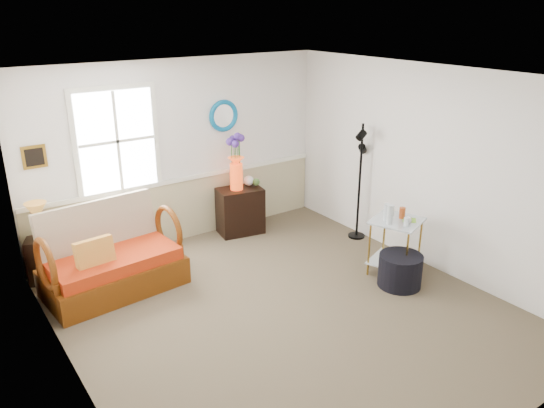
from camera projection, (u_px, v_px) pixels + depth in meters
floor at (285, 311)px, 6.02m from camera, size 4.50×5.00×0.01m
ceiling at (287, 77)px, 5.10m from camera, size 4.50×5.00×0.01m
walls at (286, 204)px, 5.56m from camera, size 4.51×5.01×2.60m
wainscot at (185, 209)px, 7.76m from camera, size 4.46×0.02×0.90m
chair_rail at (183, 179)px, 7.59m from camera, size 4.46×0.04×0.06m
window at (117, 141)px, 6.87m from camera, size 1.14×0.06×1.44m
picture at (34, 157)px, 6.34m from camera, size 0.28×0.03×0.28m
mirror at (223, 116)px, 7.68m from camera, size 0.47×0.07×0.47m
loveseat at (111, 251)px, 6.30m from camera, size 1.66×1.03×1.04m
throw_pillow at (96, 258)px, 6.03m from camera, size 0.45×0.15×0.44m
lamp_stand at (42, 260)px, 6.58m from camera, size 0.42×0.42×0.58m
table_lamp at (38, 221)px, 6.38m from camera, size 0.37×0.37×0.47m
potted_plant at (48, 226)px, 6.45m from camera, size 0.48×0.50×0.31m
cabinet at (240, 211)px, 7.98m from camera, size 0.72×0.53×0.70m
flower_vase at (236, 163)px, 7.70m from camera, size 0.25×0.25×0.82m
side_table at (395, 247)px, 6.76m from camera, size 0.75×0.75×0.73m
tabletop_items at (398, 212)px, 6.56m from camera, size 0.58×0.58×0.25m
floor_lamp at (360, 182)px, 7.64m from camera, size 0.27×0.27×1.72m
ottoman at (400, 270)px, 6.49m from camera, size 0.59×0.59×0.41m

